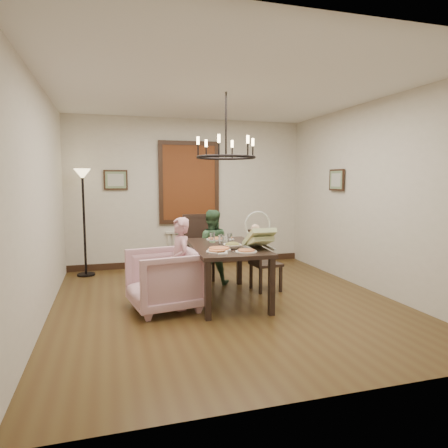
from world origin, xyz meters
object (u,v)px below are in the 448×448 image
dining_table (226,252)px  chair_right (266,260)px  drinking_glass (221,240)px  seated_man (211,253)px  armchair (164,280)px  elderly_woman (180,271)px  chair_far (199,247)px  floor_lamp (84,224)px  baby_bouncer (259,236)px

dining_table → chair_right: size_ratio=1.82×
drinking_glass → seated_man: bearing=84.5°
armchair → elderly_woman: (0.21, -0.01, 0.10)m
chair_far → elderly_woman: (-0.57, -1.39, -0.06)m
seated_man → armchair: bearing=66.9°
chair_far → seated_man: chair_far is taller
armchair → elderly_woman: size_ratio=0.87×
seated_man → floor_lamp: floor_lamp is taller
elderly_woman → seated_man: size_ratio=1.00×
dining_table → elderly_woman: bearing=-160.6°
elderly_woman → drinking_glass: 0.74m
chair_right → floor_lamp: floor_lamp is taller
chair_far → armchair: bearing=-116.2°
dining_table → chair_right: (0.71, 0.29, -0.22)m
armchair → dining_table: bearing=92.0°
armchair → drinking_glass: size_ratio=5.78×
armchair → seated_man: (0.90, 1.07, 0.10)m
baby_bouncer → dining_table: bearing=135.6°
elderly_woman → floor_lamp: (-1.26, 2.23, 0.41)m
chair_far → baby_bouncer: size_ratio=2.12×
seated_man → baby_bouncer: bearing=120.9°
elderly_woman → chair_far: bearing=152.2°
chair_far → seated_man: 0.33m
armchair → seated_man: seated_man is taller
elderly_woman → baby_bouncer: size_ratio=1.90×
elderly_woman → floor_lamp: 2.59m
dining_table → armchair: armchair is taller
chair_right → floor_lamp: (-2.64, 1.74, 0.44)m
dining_table → elderly_woman: 0.72m
armchair → drinking_glass: (0.82, 0.22, 0.44)m
chair_right → armchair: (-1.58, -0.47, -0.07)m
drinking_glass → dining_table: bearing=-34.5°
chair_right → chair_far: bearing=37.4°
dining_table → floor_lamp: 2.81m
chair_far → drinking_glass: chair_far is taller
drinking_glass → floor_lamp: floor_lamp is taller
drinking_glass → elderly_woman: bearing=-158.9°
floor_lamp → armchair: bearing=-64.5°
dining_table → floor_lamp: (-1.93, 2.03, 0.23)m
seated_man → floor_lamp: 2.30m
dining_table → armchair: 0.94m
baby_bouncer → elderly_woman: bearing=173.0°
seated_man → drinking_glass: 0.92m
chair_right → armchair: size_ratio=1.07×
armchair → baby_bouncer: size_ratio=1.66×
elderly_woman → floor_lamp: size_ratio=0.54×
chair_far → baby_bouncer: (0.44, -1.56, 0.38)m
armchair → seated_man: size_ratio=0.87×
armchair → floor_lamp: (-1.06, 2.21, 0.51)m
seated_man → baby_bouncer: baby_bouncer is taller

